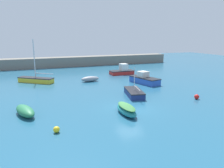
{
  "coord_description": "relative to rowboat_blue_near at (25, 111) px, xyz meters",
  "views": [
    {
      "loc": [
        -9.47,
        -18.86,
        7.2
      ],
      "look_at": [
        1.11,
        7.7,
        0.87
      ],
      "focal_mm": 35.0,
      "sensor_mm": 36.0,
      "label": 1
    }
  ],
  "objects": [
    {
      "name": "harbor_breakwater",
      "position": [
        9.86,
        31.67,
        0.71
      ],
      "size": [
        52.14,
        3.34,
        2.27
      ],
      "primitive_type": "cube",
      "color": "slate",
      "rests_on": "ground_plane"
    },
    {
      "name": "rowboat_white_midwater",
      "position": [
        9.85,
        12.56,
        -0.0
      ],
      "size": [
        3.06,
        1.38,
        0.85
      ],
      "rotation": [
        0.0,
        0.0,
        0.08
      ],
      "color": "gray",
      "rests_on": "ground_plane"
    },
    {
      "name": "mooring_buoy_yellow",
      "position": [
        2.17,
        -4.87,
        -0.18
      ],
      "size": [
        0.5,
        0.5,
        0.5
      ],
      "primitive_type": "sphere",
      "color": "yellow",
      "rests_on": "ground_plane"
    },
    {
      "name": "rowboat_blue_near",
      "position": [
        0.0,
        0.0,
        0.0
      ],
      "size": [
        2.23,
        3.76,
        0.85
      ],
      "rotation": [
        0.0,
        0.0,
        1.87
      ],
      "color": "#287A4C",
      "rests_on": "ground_plane"
    },
    {
      "name": "motorboat_grey_hull",
      "position": [
        17.51,
        16.88,
        0.21
      ],
      "size": [
        4.61,
        2.14,
        2.0
      ],
      "rotation": [
        0.0,
        0.0,
        3.14
      ],
      "color": "red",
      "rests_on": "ground_plane"
    },
    {
      "name": "ground_plane",
      "position": [
        9.86,
        -1.88,
        -0.53
      ],
      "size": [
        120.0,
        120.0,
        0.2
      ],
      "primitive_type": "cube",
      "color": "#235B7A"
    },
    {
      "name": "sailboat_short_mast",
      "position": [
        12.42,
        2.19,
        -0.03
      ],
      "size": [
        2.67,
        4.9,
        3.56
      ],
      "rotation": [
        0.0,
        0.0,
        1.33
      ],
      "color": "navy",
      "rests_on": "ground_plane"
    },
    {
      "name": "mooring_buoy_red",
      "position": [
        18.56,
        -1.71,
        -0.15
      ],
      "size": [
        0.56,
        0.56,
        0.56
      ],
      "primitive_type": "sphere",
      "color": "red",
      "rests_on": "ground_plane"
    },
    {
      "name": "sailboat_tall_mast",
      "position": [
        1.7,
        14.97,
        0.04
      ],
      "size": [
        5.42,
        4.78,
        6.69
      ],
      "rotation": [
        0.0,
        0.0,
        2.46
      ],
      "color": "yellow",
      "rests_on": "ground_plane"
    },
    {
      "name": "rowboat_with_red_cover",
      "position": [
        8.84,
        -3.17,
        0.01
      ],
      "size": [
        1.41,
        3.58,
        0.87
      ],
      "rotation": [
        0.0,
        0.0,
        1.53
      ],
      "color": "teal",
      "rests_on": "ground_plane"
    },
    {
      "name": "cabin_cruiser_white",
      "position": [
        17.22,
        8.09,
        0.21
      ],
      "size": [
        3.1,
        5.42,
        1.84
      ],
      "rotation": [
        0.0,
        0.0,
        4.95
      ],
      "color": "#2D56B7",
      "rests_on": "ground_plane"
    }
  ]
}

